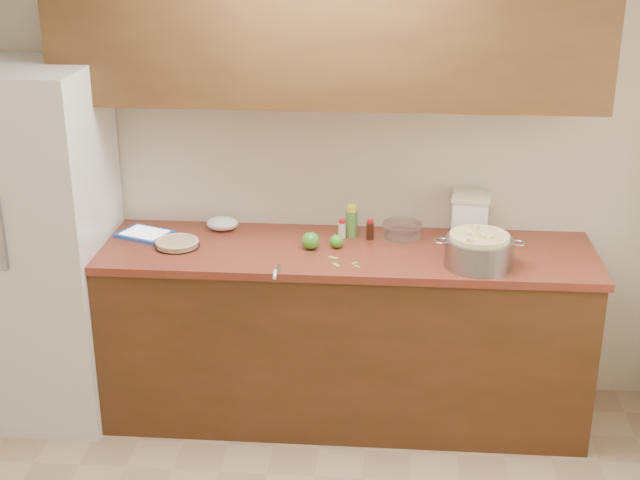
# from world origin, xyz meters

# --- Properties ---
(room_shell) EXTENTS (3.60, 3.60, 3.60)m
(room_shell) POSITION_xyz_m (0.00, 0.00, 1.30)
(room_shell) COLOR tan
(room_shell) RESTS_ON ground
(counter_run) EXTENTS (2.64, 0.68, 0.92)m
(counter_run) POSITION_xyz_m (0.00, 1.48, 0.46)
(counter_run) COLOR #532E17
(counter_run) RESTS_ON ground
(upper_cabinets) EXTENTS (2.60, 0.34, 0.70)m
(upper_cabinets) POSITION_xyz_m (0.00, 1.63, 1.95)
(upper_cabinets) COLOR #57371A
(upper_cabinets) RESTS_ON room_shell
(fridge) EXTENTS (0.70, 0.70, 1.80)m
(fridge) POSITION_xyz_m (-1.44, 1.44, 0.90)
(fridge) COLOR silver
(fridge) RESTS_ON ground
(pie) EXTENTS (0.22, 0.22, 0.04)m
(pie) POSITION_xyz_m (-0.72, 1.43, 0.94)
(pie) COLOR silver
(pie) RESTS_ON counter_run
(colander) EXTENTS (0.42, 0.32, 0.16)m
(colander) POSITION_xyz_m (0.73, 1.31, 1.00)
(colander) COLOR gray
(colander) RESTS_ON counter_run
(flour_canister) EXTENTS (0.21, 0.21, 0.23)m
(flour_canister) POSITION_xyz_m (0.72, 1.66, 1.04)
(flour_canister) COLOR white
(flour_canister) RESTS_ON counter_run
(tablet) EXTENTS (0.31, 0.27, 0.02)m
(tablet) POSITION_xyz_m (-0.92, 1.57, 0.93)
(tablet) COLOR blue
(tablet) RESTS_ON counter_run
(paring_knife) EXTENTS (0.03, 0.17, 0.02)m
(paring_knife) POSITION_xyz_m (-0.20, 1.13, 0.93)
(paring_knife) COLOR gray
(paring_knife) RESTS_ON counter_run
(lemon_bottle) EXTENTS (0.06, 0.06, 0.16)m
(lemon_bottle) POSITION_xyz_m (0.13, 1.65, 1.00)
(lemon_bottle) COLOR #4C8C38
(lemon_bottle) RESTS_ON counter_run
(cinnamon_shaker) EXTENTS (0.04, 0.04, 0.10)m
(cinnamon_shaker) POSITION_xyz_m (0.08, 1.62, 0.97)
(cinnamon_shaker) COLOR beige
(cinnamon_shaker) RESTS_ON counter_run
(vanilla_bottle) EXTENTS (0.04, 0.04, 0.10)m
(vanilla_bottle) POSITION_xyz_m (0.22, 1.61, 0.97)
(vanilla_bottle) COLOR black
(vanilla_bottle) RESTS_ON counter_run
(mixing_bowl) EXTENTS (0.20, 0.20, 0.08)m
(mixing_bowl) POSITION_xyz_m (0.38, 1.66, 0.96)
(mixing_bowl) COLOR silver
(mixing_bowl) RESTS_ON counter_run
(paper_towel) EXTENTS (0.19, 0.17, 0.07)m
(paper_towel) POSITION_xyz_m (-0.54, 1.69, 0.95)
(paper_towel) COLOR white
(paper_towel) RESTS_ON counter_run
(apple_left) EXTENTS (0.09, 0.09, 0.10)m
(apple_left) POSITION_xyz_m (-0.06, 1.46, 0.96)
(apple_left) COLOR #439625
(apple_left) RESTS_ON counter_run
(apple_center) EXTENTS (0.07, 0.07, 0.08)m
(apple_center) POSITION_xyz_m (0.06, 1.48, 0.95)
(apple_center) COLOR #439625
(apple_center) RESTS_ON counter_run
(peel_a) EXTENTS (0.03, 0.03, 0.00)m
(peel_a) POSITION_xyz_m (0.16, 1.29, 0.92)
(peel_a) COLOR #8DBD5C
(peel_a) RESTS_ON counter_run
(peel_b) EXTENTS (0.03, 0.03, 0.00)m
(peel_b) POSITION_xyz_m (0.17, 1.25, 0.92)
(peel_b) COLOR #8DBD5C
(peel_b) RESTS_ON counter_run
(peel_c) EXTENTS (0.05, 0.04, 0.00)m
(peel_c) POSITION_xyz_m (0.05, 1.35, 0.92)
(peel_c) COLOR #8DBD5C
(peel_c) RESTS_ON counter_run
(peel_d) EXTENTS (0.04, 0.05, 0.00)m
(peel_d) POSITION_xyz_m (0.07, 1.26, 0.92)
(peel_d) COLOR #8DBD5C
(peel_d) RESTS_ON counter_run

